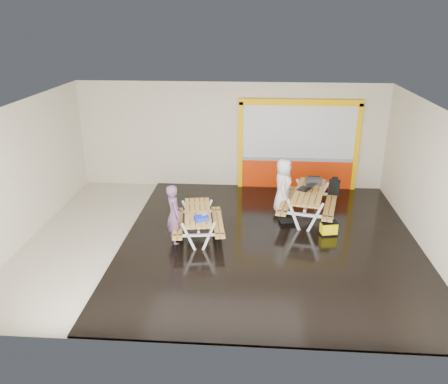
# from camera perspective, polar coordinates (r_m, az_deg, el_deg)

# --- Properties ---
(room) EXTENTS (10.02, 8.02, 3.52)m
(room) POSITION_cam_1_polar(r_m,az_deg,el_deg) (11.07, -0.33, 1.91)
(room) COLOR beige
(room) RESTS_ON ground
(deck) EXTENTS (7.50, 7.98, 0.05)m
(deck) POSITION_cam_1_polar(r_m,az_deg,el_deg) (11.74, 5.81, -6.20)
(deck) COLOR black
(deck) RESTS_ON room
(kiosk) EXTENTS (3.88, 0.16, 3.00)m
(kiosk) POSITION_cam_1_polar(r_m,az_deg,el_deg) (14.95, 9.32, 5.62)
(kiosk) COLOR red
(kiosk) RESTS_ON room
(picnic_table_left) EXTENTS (1.54, 2.05, 0.75)m
(picnic_table_left) POSITION_cam_1_polar(r_m,az_deg,el_deg) (11.66, -3.32, -3.29)
(picnic_table_left) COLOR #BF8A40
(picnic_table_left) RESTS_ON deck
(picnic_table_right) EXTENTS (1.93, 2.46, 0.88)m
(picnic_table_right) POSITION_cam_1_polar(r_m,az_deg,el_deg) (12.89, 10.65, -0.74)
(picnic_table_right) COLOR #BF8A40
(picnic_table_right) RESTS_ON deck
(person_left) EXTENTS (0.59, 0.68, 1.58)m
(person_left) POSITION_cam_1_polar(r_m,az_deg,el_deg) (11.38, -6.32, -2.87)
(person_left) COLOR #654362
(person_left) RESTS_ON deck
(person_right) EXTENTS (0.55, 0.80, 1.58)m
(person_right) POSITION_cam_1_polar(r_m,az_deg,el_deg) (12.98, 7.48, 0.77)
(person_right) COLOR white
(person_right) RESTS_ON deck
(laptop_left) EXTENTS (0.35, 0.33, 0.13)m
(laptop_left) POSITION_cam_1_polar(r_m,az_deg,el_deg) (11.24, -3.04, -3.04)
(laptop_left) COLOR silver
(laptop_left) RESTS_ON picnic_table_left
(laptop_right) EXTENTS (0.60, 0.58, 0.20)m
(laptop_right) POSITION_cam_1_polar(r_m,az_deg,el_deg) (12.88, 10.36, 0.56)
(laptop_right) COLOR black
(laptop_right) RESTS_ON picnic_table_right
(blue_pouch) EXTENTS (0.40, 0.36, 0.10)m
(blue_pouch) POSITION_cam_1_polar(r_m,az_deg,el_deg) (11.12, -2.86, -3.30)
(blue_pouch) COLOR #1427C2
(blue_pouch) RESTS_ON picnic_table_left
(toolbox) EXTENTS (0.46, 0.24, 0.26)m
(toolbox) POSITION_cam_1_polar(r_m,az_deg,el_deg) (13.30, 11.26, 1.36)
(toolbox) COLOR black
(toolbox) RESTS_ON picnic_table_right
(backpack) EXTENTS (0.34, 0.27, 0.51)m
(backpack) POSITION_cam_1_polar(r_m,az_deg,el_deg) (13.55, 13.76, 0.72)
(backpack) COLOR black
(backpack) RESTS_ON picnic_table_right
(dark_case) EXTENTS (0.52, 0.43, 0.17)m
(dark_case) POSITION_cam_1_polar(r_m,az_deg,el_deg) (12.82, 8.05, -3.28)
(dark_case) COLOR black
(dark_case) RESTS_ON deck
(fluke_bag) EXTENTS (0.48, 0.36, 0.37)m
(fluke_bag) POSITION_cam_1_polar(r_m,az_deg,el_deg) (12.21, 13.08, -4.48)
(fluke_bag) COLOR black
(fluke_bag) RESTS_ON deck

